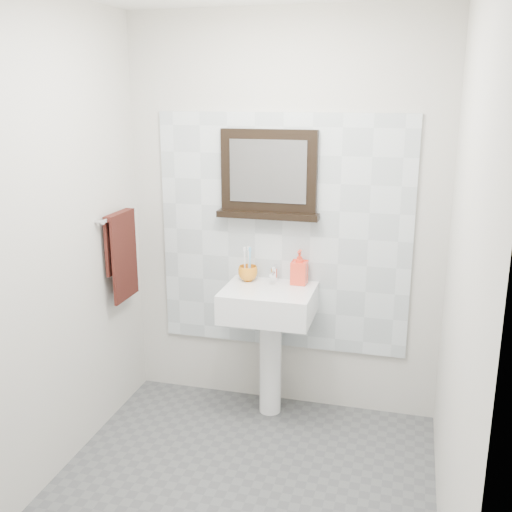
{
  "coord_description": "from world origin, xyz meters",
  "views": [
    {
      "loc": [
        0.78,
        -2.5,
        2.02
      ],
      "look_at": [
        -0.03,
        0.55,
        1.15
      ],
      "focal_mm": 42.0,
      "sensor_mm": 36.0,
      "label": 1
    }
  ],
  "objects_px": {
    "framed_mirror": "(269,176)",
    "soap_dispenser": "(299,267)",
    "toothbrush_cup": "(248,273)",
    "hand_towel": "(122,249)",
    "pedestal_sink": "(269,316)"
  },
  "relations": [
    {
      "from": "framed_mirror",
      "to": "soap_dispenser",
      "type": "bearing_deg",
      "value": -14.12
    },
    {
      "from": "toothbrush_cup",
      "to": "hand_towel",
      "type": "bearing_deg",
      "value": -161.67
    },
    {
      "from": "pedestal_sink",
      "to": "framed_mirror",
      "type": "relative_size",
      "value": 1.5
    },
    {
      "from": "pedestal_sink",
      "to": "framed_mirror",
      "type": "bearing_deg",
      "value": 105.33
    },
    {
      "from": "pedestal_sink",
      "to": "toothbrush_cup",
      "type": "distance_m",
      "value": 0.31
    },
    {
      "from": "framed_mirror",
      "to": "hand_towel",
      "type": "height_order",
      "value": "framed_mirror"
    },
    {
      "from": "framed_mirror",
      "to": "pedestal_sink",
      "type": "bearing_deg",
      "value": -74.67
    },
    {
      "from": "soap_dispenser",
      "to": "hand_towel",
      "type": "xyz_separation_m",
      "value": [
        -1.07,
        -0.26,
        0.11
      ]
    },
    {
      "from": "toothbrush_cup",
      "to": "framed_mirror",
      "type": "xyz_separation_m",
      "value": [
        0.12,
        0.07,
        0.61
      ]
    },
    {
      "from": "hand_towel",
      "to": "toothbrush_cup",
      "type": "bearing_deg",
      "value": 18.33
    },
    {
      "from": "toothbrush_cup",
      "to": "framed_mirror",
      "type": "height_order",
      "value": "framed_mirror"
    },
    {
      "from": "soap_dispenser",
      "to": "framed_mirror",
      "type": "relative_size",
      "value": 0.34
    },
    {
      "from": "framed_mirror",
      "to": "hand_towel",
      "type": "xyz_separation_m",
      "value": [
        -0.86,
        -0.32,
        -0.44
      ]
    },
    {
      "from": "toothbrush_cup",
      "to": "hand_towel",
      "type": "relative_size",
      "value": 0.22
    },
    {
      "from": "framed_mirror",
      "to": "toothbrush_cup",
      "type": "bearing_deg",
      "value": -147.97
    }
  ]
}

